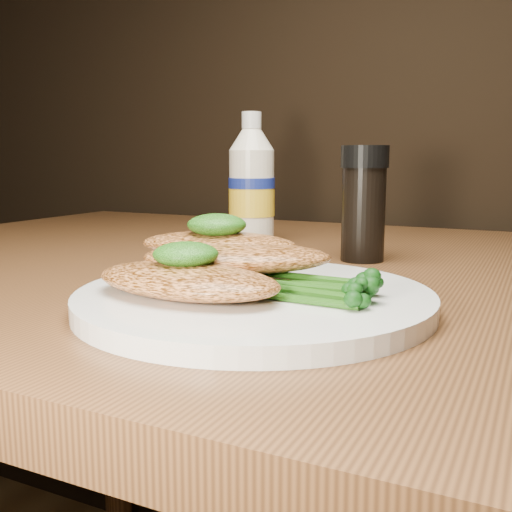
% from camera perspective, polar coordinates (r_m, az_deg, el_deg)
% --- Properties ---
extents(plate, '(0.27, 0.27, 0.01)m').
position_cam_1_polar(plate, '(0.46, -0.16, -4.14)').
color(plate, white).
rests_on(plate, dining_table).
extents(chicken_front, '(0.16, 0.09, 0.02)m').
position_cam_1_polar(chicken_front, '(0.44, -6.65, -2.32)').
color(chicken_front, '#D98145').
rests_on(chicken_front, plate).
extents(chicken_mid, '(0.17, 0.13, 0.02)m').
position_cam_1_polar(chicken_mid, '(0.48, -1.84, -0.14)').
color(chicken_mid, '#D98145').
rests_on(chicken_mid, plate).
extents(chicken_back, '(0.15, 0.10, 0.02)m').
position_cam_1_polar(chicken_back, '(0.51, -3.63, 1.15)').
color(chicken_back, '#D98145').
rests_on(chicken_back, plate).
extents(pesto_front, '(0.06, 0.06, 0.02)m').
position_cam_1_polar(pesto_front, '(0.44, -6.74, 0.17)').
color(pesto_front, black).
rests_on(pesto_front, chicken_front).
extents(pesto_back, '(0.06, 0.06, 0.02)m').
position_cam_1_polar(pesto_back, '(0.51, -3.77, 2.99)').
color(pesto_back, black).
rests_on(pesto_back, chicken_back).
extents(broccolini_bundle, '(0.16, 0.14, 0.02)m').
position_cam_1_polar(broccolini_bundle, '(0.44, 4.23, -2.50)').
color(broccolini_bundle, '#215512').
rests_on(broccolini_bundle, plate).
extents(mayo_bottle, '(0.07, 0.07, 0.17)m').
position_cam_1_polar(mayo_bottle, '(0.80, -0.42, 7.39)').
color(mayo_bottle, white).
rests_on(mayo_bottle, dining_table).
extents(pepper_grinder, '(0.06, 0.06, 0.13)m').
position_cam_1_polar(pepper_grinder, '(0.67, 10.24, 4.92)').
color(pepper_grinder, black).
rests_on(pepper_grinder, dining_table).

